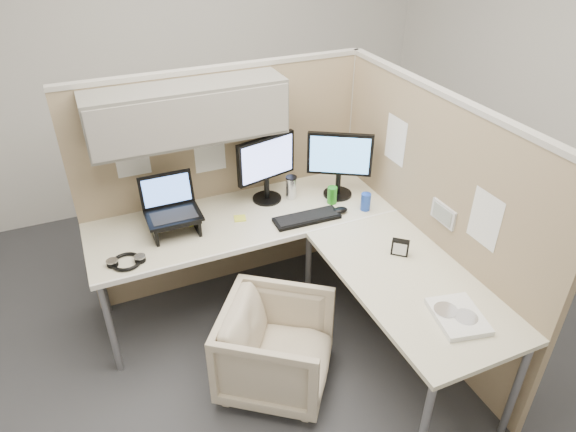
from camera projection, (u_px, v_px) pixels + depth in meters
name	position (u px, v px, depth m)	size (l,w,h in m)	color
ground	(289.00, 346.00, 3.39)	(4.50, 4.50, 0.00)	#323337
partition_back	(209.00, 151.00, 3.37)	(2.00, 0.36, 1.63)	#9E8867
partition_right	(425.00, 218.00, 3.21)	(0.07, 2.03, 1.63)	#9E8867
desk	(300.00, 247.00, 3.16)	(2.00, 1.98, 0.73)	beige
office_chair	(276.00, 344.00, 2.99)	(0.61, 0.57, 0.62)	beige
monitor_left	(266.00, 164.00, 3.42)	(0.44, 0.20, 0.47)	black
monitor_right	(339.00, 160.00, 3.48)	(0.39, 0.26, 0.47)	black
laptop_station	(172.00, 212.00, 3.17)	(0.33, 0.28, 0.35)	black
keyboard	(307.00, 218.00, 3.34)	(0.44, 0.15, 0.02)	black
mouse	(340.00, 210.00, 3.41)	(0.11, 0.07, 0.04)	black
travel_mug	(291.00, 187.00, 3.54)	(0.08, 0.08, 0.17)	silver
soda_can_green	(366.00, 202.00, 3.43)	(0.07, 0.07, 0.12)	#1E3FA5
soda_can_silver	(332.00, 195.00, 3.50)	(0.07, 0.07, 0.12)	#268C1E
sticky_note_d	(240.00, 218.00, 3.36)	(0.08, 0.08, 0.01)	yellow
sticky_note_c	(193.00, 222.00, 3.32)	(0.08, 0.08, 0.01)	yellow
headphones	(126.00, 261.00, 2.95)	(0.22, 0.20, 0.03)	black
paper_stack	(458.00, 316.00, 2.57)	(0.29, 0.34, 0.03)	white
desk_clock	(400.00, 248.00, 3.00)	(0.10, 0.10, 0.10)	black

